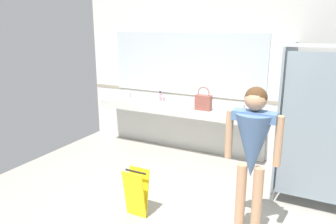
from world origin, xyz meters
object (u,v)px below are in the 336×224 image
(person_standing, at_px, (253,145))
(wet_floor_sign, at_px, (136,193))
(soap_dispenser, at_px, (160,97))
(paper_cup, at_px, (125,98))
(handbag, at_px, (203,102))

(person_standing, distance_m, wet_floor_sign, 1.54)
(soap_dispenser, distance_m, paper_cup, 0.68)
(soap_dispenser, xyz_separation_m, wet_floor_sign, (0.93, -2.34, -0.66))
(paper_cup, height_order, wet_floor_sign, paper_cup)
(paper_cup, bearing_deg, soap_dispenser, 27.05)
(soap_dispenser, relative_size, wet_floor_sign, 0.31)
(person_standing, bearing_deg, wet_floor_sign, -169.24)
(handbag, xyz_separation_m, wet_floor_sign, (-0.08, -2.03, -0.73))
(person_standing, xyz_separation_m, handbag, (-1.23, 1.78, -0.04))
(handbag, relative_size, wet_floor_sign, 0.66)
(handbag, bearing_deg, wet_floor_sign, -92.12)
(handbag, xyz_separation_m, paper_cup, (-1.60, 0.00, -0.09))
(person_standing, height_order, paper_cup, person_standing)
(paper_cup, xyz_separation_m, wet_floor_sign, (1.53, -2.04, -0.63))
(person_standing, xyz_separation_m, soap_dispenser, (-2.23, 2.09, -0.10))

